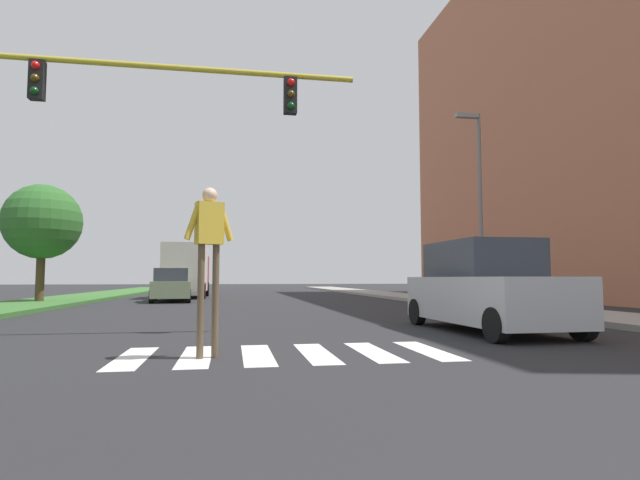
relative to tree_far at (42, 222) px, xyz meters
The scene contains 11 objects.
ground_plane 11.19m from the tree_far, 29.88° to the left, with size 140.00×140.00×0.00m, color #262628.
crosswalk 19.15m from the tree_far, 60.80° to the right, with size 4.95×2.20×0.01m.
median_strip 4.84m from the tree_far, 87.23° to the left, with size 3.62×64.00×0.15m, color #386B2D.
tree_far is the anchor object (origin of this frame).
sidewalk_right 19.02m from the tree_far, 10.08° to the left, with size 3.00×64.00×0.15m, color #9E9991.
traffic_light_gantry 14.26m from the tree_far, 71.85° to the right, with size 9.34×0.30×6.00m.
street_lamp_right 18.77m from the tree_far, 18.30° to the right, with size 1.02×0.24×7.50m.
pedestrian_performer 18.54m from the tree_far, 64.31° to the right, with size 0.73×0.36×2.49m.
suv_crossing 19.74m from the tree_far, 45.09° to the right, with size 2.05×4.64×1.97m.
sedan_midblock 6.34m from the tree_far, 17.21° to the left, with size 2.20×4.32×1.63m.
truck_box_delivery 9.17m from the tree_far, 50.44° to the left, with size 2.40×6.20×3.10m.
Camera 1 is at (-0.85, 0.51, 1.16)m, focal length 28.52 mm.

